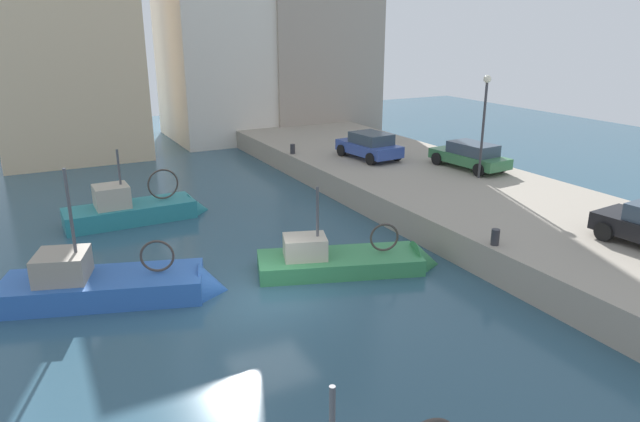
% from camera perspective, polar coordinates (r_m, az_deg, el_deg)
% --- Properties ---
extents(water_surface, '(80.00, 80.00, 0.00)m').
position_cam_1_polar(water_surface, '(18.30, -5.06, -8.73)').
color(water_surface, '#2D5166').
rests_on(water_surface, ground).
extents(quay_wall, '(9.00, 56.00, 1.20)m').
position_cam_1_polar(quay_wall, '(24.45, 20.60, -1.30)').
color(quay_wall, '#9E9384').
rests_on(quay_wall, ground).
extents(fishing_boat_green, '(6.71, 3.86, 3.96)m').
position_cam_1_polar(fishing_boat_green, '(20.30, 3.11, -5.57)').
color(fishing_boat_green, '#388951').
rests_on(fishing_boat_green, ground).
extents(fishing_boat_teal, '(6.26, 2.13, 4.07)m').
position_cam_1_polar(fishing_boat_teal, '(26.48, -17.62, -0.58)').
color(fishing_boat_teal, teal).
rests_on(fishing_boat_teal, ground).
extents(fishing_boat_blue, '(7.13, 4.00, 5.18)m').
position_cam_1_polar(fishing_boat_blue, '(19.36, -19.63, -7.80)').
color(fishing_boat_blue, '#2D60B7').
rests_on(fishing_boat_blue, ground).
extents(parked_car_green, '(2.13, 4.39, 1.34)m').
position_cam_1_polar(parked_car_green, '(30.22, 14.70, 5.38)').
color(parked_car_green, '#387547').
rests_on(parked_car_green, quay_wall).
extents(parked_car_blue, '(2.35, 3.99, 1.44)m').
position_cam_1_polar(parked_car_blue, '(31.60, 4.95, 6.51)').
color(parked_car_blue, '#334C9E').
rests_on(parked_car_blue, quay_wall).
extents(mooring_bollard_mid, '(0.28, 0.28, 0.55)m').
position_cam_1_polar(mooring_bollard_mid, '(20.00, 17.02, -2.50)').
color(mooring_bollard_mid, '#2D2D33').
rests_on(mooring_bollard_mid, quay_wall).
extents(mooring_bollard_north, '(0.28, 0.28, 0.55)m').
position_cam_1_polar(mooring_bollard_north, '(32.81, -2.74, 6.18)').
color(mooring_bollard_north, '#2D2D33').
rests_on(mooring_bollard_north, quay_wall).
extents(quay_streetlamp, '(0.36, 0.36, 4.83)m').
position_cam_1_polar(quay_streetlamp, '(28.00, 16.05, 9.64)').
color(quay_streetlamp, '#38383D').
rests_on(quay_streetlamp, quay_wall).
extents(waterfront_building_west, '(8.91, 6.71, 17.73)m').
position_cam_1_polar(waterfront_building_west, '(39.70, -24.53, 17.50)').
color(waterfront_building_west, beige).
rests_on(waterfront_building_west, ground).
extents(waterfront_building_east_mid, '(9.18, 9.07, 16.22)m').
position_cam_1_polar(waterfront_building_east_mid, '(44.37, -9.31, 17.73)').
color(waterfront_building_east_mid, silver).
rests_on(waterfront_building_east_mid, ground).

